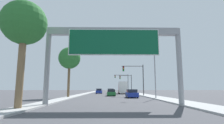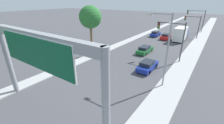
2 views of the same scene
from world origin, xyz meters
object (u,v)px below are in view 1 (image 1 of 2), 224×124
at_px(car_mid_left, 111,93).
at_px(traffic_light_far_intersection, 124,80).
at_px(traffic_light_near_intersection, 136,75).
at_px(car_near_center, 99,91).
at_px(sign_gantry, 114,44).
at_px(car_near_right, 132,94).
at_px(traffic_light_mid_block, 127,81).
at_px(truck_box_primary, 122,88).
at_px(palm_tree_foreground, 24,24).
at_px(palm_tree_background, 70,58).
at_px(street_lamp_right, 153,66).
at_px(car_far_left, 111,91).

height_order(car_mid_left, traffic_light_far_intersection, traffic_light_far_intersection).
bearing_deg(traffic_light_near_intersection, car_near_center, 117.92).
relative_size(sign_gantry, car_near_center, 3.09).
relative_size(car_near_right, traffic_light_mid_block, 0.73).
xyz_separation_m(traffic_light_mid_block, traffic_light_far_intersection, (-0.37, 10.00, 0.68)).
xyz_separation_m(truck_box_primary, palm_tree_foreground, (-10.89, -38.59, 5.02)).
bearing_deg(sign_gantry, palm_tree_background, 118.06).
distance_m(traffic_light_far_intersection, palm_tree_background, 38.11).
relative_size(traffic_light_mid_block, palm_tree_background, 0.67).
bearing_deg(traffic_light_mid_block, palm_tree_background, -116.75).
bearing_deg(truck_box_primary, street_lamp_right, -83.07).
distance_m(traffic_light_near_intersection, street_lamp_right, 9.34).
bearing_deg(traffic_light_far_intersection, traffic_light_mid_block, -87.88).
relative_size(car_near_center, street_lamp_right, 0.51).
bearing_deg(palm_tree_background, traffic_light_far_intersection, 70.55).
bearing_deg(car_near_center, street_lamp_right, -68.89).
height_order(truck_box_primary, palm_tree_background, palm_tree_background).
relative_size(sign_gantry, palm_tree_background, 1.50).
distance_m(car_far_left, truck_box_primary, 3.69).
bearing_deg(traffic_light_near_intersection, truck_box_primary, 96.74).
relative_size(truck_box_primary, traffic_light_near_intersection, 1.10).
relative_size(palm_tree_foreground, street_lamp_right, 1.02).
bearing_deg(palm_tree_foreground, car_near_right, 57.71).
xyz_separation_m(car_near_center, palm_tree_foreground, (-3.89, -39.81, 6.07)).
bearing_deg(sign_gantry, car_far_left, 90.00).
distance_m(car_near_center, street_lamp_right, 28.10).
height_order(car_near_right, palm_tree_background, palm_tree_background).
relative_size(car_far_left, palm_tree_foreground, 0.51).
distance_m(traffic_light_far_intersection, street_lamp_right, 39.27).
xyz_separation_m(traffic_light_near_intersection, palm_tree_foreground, (-12.71, -23.16, 2.33)).
bearing_deg(sign_gantry, truck_box_primary, 84.38).
xyz_separation_m(car_mid_left, palm_tree_foreground, (-7.39, -24.32, 6.11)).
xyz_separation_m(car_mid_left, traffic_light_far_intersection, (5.07, 28.84, 4.03)).
height_order(car_far_left, palm_tree_background, palm_tree_background).
relative_size(car_far_left, street_lamp_right, 0.52).
xyz_separation_m(sign_gantry, palm_tree_foreground, (-7.39, -3.04, 0.86)).
xyz_separation_m(car_near_right, palm_tree_foreground, (-10.89, -17.23, 6.09)).
bearing_deg(traffic_light_far_intersection, sign_gantry, -95.78).
bearing_deg(traffic_light_mid_block, car_near_center, -159.48).
xyz_separation_m(traffic_light_near_intersection, street_lamp_right, (1.17, -9.24, 0.63)).
bearing_deg(sign_gantry, car_mid_left, 90.00).
relative_size(traffic_light_mid_block, palm_tree_foreground, 0.69).
distance_m(car_near_center, car_mid_left, 15.89).
relative_size(sign_gantry, street_lamp_right, 1.57).
xyz_separation_m(car_mid_left, traffic_light_mid_block, (5.44, 18.84, 3.36)).
height_order(car_mid_left, traffic_light_near_intersection, traffic_light_near_intersection).
xyz_separation_m(palm_tree_background, street_lamp_right, (14.09, -3.37, -1.86)).
bearing_deg(car_far_left, sign_gantry, -90.00).
height_order(traffic_light_near_intersection, traffic_light_far_intersection, traffic_light_far_intersection).
height_order(car_far_left, traffic_light_far_intersection, traffic_light_far_intersection).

